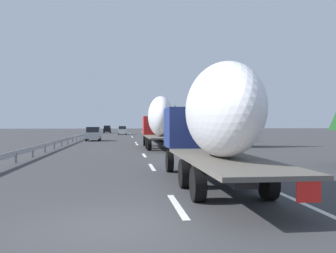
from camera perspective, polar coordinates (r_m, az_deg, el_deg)
name	(u,v)px	position (r m, az deg, el deg)	size (l,w,h in m)	color
ground_plane	(121,142)	(48.51, -7.15, -2.32)	(260.00, 260.00, 0.00)	#38383A
lane_stripe_0	(177,206)	(10.82, 1.42, -12.00)	(3.20, 0.20, 0.01)	white
lane_stripe_1	(152,167)	(20.09, -2.46, -6.22)	(3.20, 0.20, 0.01)	white
lane_stripe_2	(144,155)	(27.52, -3.65, -4.41)	(3.20, 0.20, 0.01)	white
lane_stripe_3	(137,144)	(41.86, -4.74, -2.75)	(3.20, 0.20, 0.01)	white
lane_stripe_4	(136,143)	(45.97, -4.92, -2.46)	(3.20, 0.20, 0.01)	white
lane_stripe_5	(132,137)	(64.17, -5.46, -1.64)	(3.20, 0.20, 0.01)	white
lane_stripe_6	(132,137)	(67.29, -5.52, -1.54)	(3.20, 0.20, 0.01)	white
lane_stripe_7	(131,135)	(77.97, -5.70, -1.27)	(3.20, 0.20, 0.01)	white
lane_stripe_8	(130,133)	(92.10, -5.87, -1.00)	(3.20, 0.20, 0.01)	white
lane_stripe_9	(130,133)	(88.48, -5.83, -1.06)	(3.20, 0.20, 0.01)	white
edge_line_right	(160,140)	(53.76, -1.24, -2.04)	(110.00, 0.20, 0.01)	white
truck_lead	(159,120)	(34.80, -1.35, 0.95)	(12.45, 2.55, 4.80)	#B21919
truck_trailing	(213,120)	(13.97, 6.91, 1.02)	(12.64, 2.55, 4.40)	navy
car_silver_hatch	(93,134)	(51.53, -11.33, -1.10)	(4.30, 1.88, 1.88)	#ADB2B7
car_black_suv	(107,129)	(93.75, -9.25, -0.41)	(4.77, 1.79, 1.86)	black
car_white_van	(122,130)	(79.80, -6.98, -0.57)	(4.33, 1.72, 1.81)	white
road_sign	(171,124)	(50.32, 0.51, 0.36)	(0.10, 0.90, 3.27)	gray
tree_0	(217,115)	(48.01, 7.53, 1.68)	(2.67, 2.67, 5.34)	#472D19
tree_1	(175,116)	(83.05, 1.07, 1.64)	(3.12, 3.12, 6.61)	#472D19
tree_2	(237,100)	(38.17, 10.50, 3.95)	(3.90, 3.90, 7.55)	#472D19
tree_4	(173,117)	(72.89, 0.74, 1.44)	(2.47, 2.47, 5.60)	#472D19
tree_5	(163,115)	(91.60, -0.74, 1.73)	(3.65, 3.65, 6.88)	#472D19
guardrail_median	(77,137)	(51.86, -13.78, -1.51)	(94.00, 0.10, 0.76)	#9EA0A5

